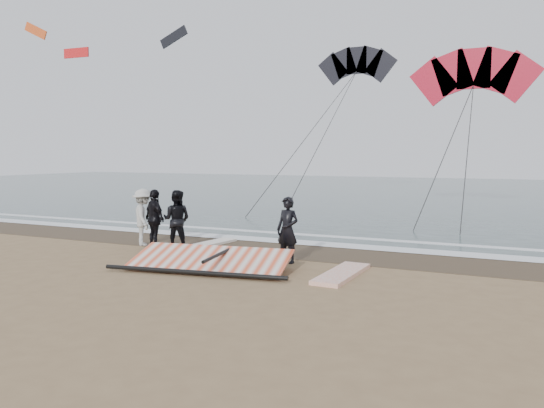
% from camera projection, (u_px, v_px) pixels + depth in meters
% --- Properties ---
extents(ground, '(120.00, 120.00, 0.00)m').
position_uv_depth(ground, '(217.00, 281.00, 12.71)').
color(ground, '#8C704C').
rests_on(ground, ground).
extents(sea, '(120.00, 54.00, 0.02)m').
position_uv_depth(sea, '(427.00, 192.00, 42.56)').
color(sea, '#233838').
rests_on(sea, ground).
extents(wet_sand, '(120.00, 2.80, 0.01)m').
position_uv_depth(wet_sand, '(290.00, 250.00, 16.78)').
color(wet_sand, '#4C3D2B').
rests_on(wet_sand, ground).
extents(foam_near, '(120.00, 0.90, 0.01)m').
position_uv_depth(foam_near, '(306.00, 243.00, 18.04)').
color(foam_near, white).
rests_on(foam_near, sea).
extents(foam_far, '(120.00, 0.45, 0.01)m').
position_uv_depth(foam_far, '(322.00, 236.00, 19.58)').
color(foam_far, white).
rests_on(foam_far, sea).
extents(man_main, '(0.75, 0.57, 1.85)m').
position_uv_depth(man_main, '(288.00, 230.00, 14.74)').
color(man_main, black).
rests_on(man_main, ground).
extents(board_white, '(0.82, 2.57, 0.10)m').
position_uv_depth(board_white, '(342.00, 274.00, 13.23)').
color(board_white, white).
rests_on(board_white, ground).
extents(board_cream, '(0.91, 2.28, 0.09)m').
position_uv_depth(board_cream, '(210.00, 244.00, 17.70)').
color(board_cream, white).
rests_on(board_cream, ground).
extents(trio_cluster, '(2.61, 1.44, 1.91)m').
position_uv_depth(trio_cluster, '(157.00, 218.00, 17.22)').
color(trio_cluster, black).
rests_on(trio_cluster, ground).
extents(sail_rig, '(4.84, 2.36, 0.52)m').
position_uv_depth(sail_rig, '(210.00, 262.00, 13.99)').
color(sail_rig, black).
rests_on(sail_rig, ground).
extents(kite_red, '(6.95, 4.16, 10.34)m').
position_uv_depth(kite_red, '(474.00, 79.00, 26.52)').
color(kite_red, red).
rests_on(kite_red, ground).
extents(kite_dark, '(6.66, 8.85, 19.77)m').
position_uv_depth(kite_dark, '(356.00, 68.00, 39.83)').
color(kite_dark, black).
rests_on(kite_dark, ground).
extents(distant_kites, '(18.83, 4.12, 4.66)m').
position_uv_depth(distant_kites, '(93.00, 40.00, 51.63)').
color(distant_kites, '#EF531C').
rests_on(distant_kites, ground).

